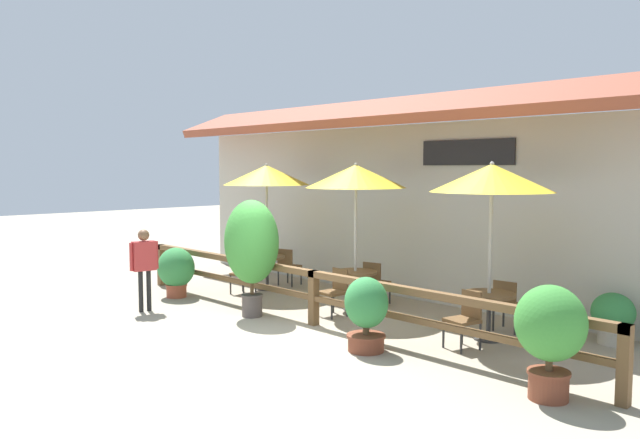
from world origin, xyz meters
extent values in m
plane|color=#9E937F|center=(0.00, 0.00, 0.00)|extent=(60.00, 60.00, 0.00)
cube|color=#BCB7A8|center=(0.00, 4.20, 1.80)|extent=(14.00, 0.40, 3.60)
cube|color=brown|center=(0.00, 3.65, 3.88)|extent=(14.28, 1.48, 0.70)
cube|color=black|center=(1.12, 3.97, 3.00)|extent=(1.99, 0.04, 0.48)
cube|color=brown|center=(0.00, 1.05, 0.89)|extent=(10.40, 0.14, 0.11)
cube|color=brown|center=(0.00, 1.05, 0.47)|extent=(10.40, 0.10, 0.09)
cube|color=brown|center=(-5.13, 1.05, 0.47)|extent=(0.14, 0.14, 0.95)
cube|color=brown|center=(0.00, 1.05, 0.47)|extent=(0.14, 0.14, 0.95)
cube|color=brown|center=(5.13, 1.05, 0.47)|extent=(0.14, 0.14, 0.95)
cylinder|color=#B7B2A8|center=(-3.04, 2.50, 1.20)|extent=(0.06, 0.06, 2.40)
cone|color=yellow|center=(-3.04, 2.50, 2.55)|extent=(1.91, 1.91, 0.44)
sphere|color=#B2ADA3|center=(-3.04, 2.50, 2.77)|extent=(0.07, 0.07, 0.07)
cylinder|color=brown|center=(-3.04, 2.50, 0.72)|extent=(0.82, 0.82, 0.05)
cylinder|color=#333333|center=(-3.04, 2.50, 0.35)|extent=(0.07, 0.07, 0.70)
cylinder|color=#333333|center=(-3.04, 2.50, 0.01)|extent=(0.45, 0.45, 0.03)
cube|color=brown|center=(-3.01, 1.80, 0.43)|extent=(0.48, 0.48, 0.05)
cube|color=brown|center=(-3.04, 1.99, 0.66)|extent=(0.40, 0.10, 0.40)
cylinder|color=#2D2D2D|center=(-3.16, 1.58, 0.20)|extent=(0.04, 0.04, 0.41)
cylinder|color=#2D2D2D|center=(-2.79, 1.64, 0.20)|extent=(0.04, 0.04, 0.41)
cylinder|color=#2D2D2D|center=(-3.23, 1.96, 0.20)|extent=(0.04, 0.04, 0.41)
cylinder|color=#2D2D2D|center=(-2.85, 2.02, 0.20)|extent=(0.04, 0.04, 0.41)
cube|color=brown|center=(-3.07, 3.19, 0.43)|extent=(0.51, 0.51, 0.05)
cube|color=brown|center=(-3.02, 3.01, 0.66)|extent=(0.40, 0.13, 0.40)
cylinder|color=#2D2D2D|center=(-2.93, 3.42, 0.20)|extent=(0.04, 0.04, 0.41)
cylinder|color=#2D2D2D|center=(-3.30, 3.33, 0.20)|extent=(0.04, 0.04, 0.41)
cylinder|color=#2D2D2D|center=(-2.84, 3.06, 0.20)|extent=(0.04, 0.04, 0.41)
cylinder|color=#2D2D2D|center=(-3.21, 2.96, 0.20)|extent=(0.04, 0.04, 0.41)
cylinder|color=#B7B2A8|center=(-0.29, 2.42, 1.20)|extent=(0.06, 0.06, 2.40)
cone|color=yellow|center=(-0.29, 2.42, 2.55)|extent=(1.91, 1.91, 0.44)
sphere|color=#B2ADA3|center=(-0.29, 2.42, 2.77)|extent=(0.07, 0.07, 0.07)
cylinder|color=brown|center=(-0.29, 2.42, 0.72)|extent=(0.82, 0.82, 0.05)
cylinder|color=#333333|center=(-0.29, 2.42, 0.35)|extent=(0.07, 0.07, 0.70)
cylinder|color=#333333|center=(-0.29, 2.42, 0.01)|extent=(0.45, 0.45, 0.03)
cube|color=brown|center=(-0.24, 1.75, 0.43)|extent=(0.44, 0.44, 0.05)
cube|color=brown|center=(-0.22, 1.94, 0.66)|extent=(0.40, 0.06, 0.40)
cylinder|color=#2D2D2D|center=(-0.44, 1.57, 0.20)|extent=(0.04, 0.04, 0.41)
cylinder|color=#2D2D2D|center=(-0.06, 1.55, 0.20)|extent=(0.04, 0.04, 0.41)
cylinder|color=#2D2D2D|center=(-0.41, 1.95, 0.20)|extent=(0.04, 0.04, 0.41)
cylinder|color=#2D2D2D|center=(-0.03, 1.93, 0.20)|extent=(0.04, 0.04, 0.41)
cube|color=brown|center=(-0.33, 3.10, 0.43)|extent=(0.48, 0.48, 0.05)
cube|color=brown|center=(-0.30, 2.91, 0.66)|extent=(0.40, 0.10, 0.40)
cylinder|color=#2D2D2D|center=(-0.18, 3.32, 0.20)|extent=(0.04, 0.04, 0.41)
cylinder|color=#2D2D2D|center=(-0.55, 3.25, 0.20)|extent=(0.04, 0.04, 0.41)
cylinder|color=#2D2D2D|center=(-0.11, 2.94, 0.20)|extent=(0.04, 0.04, 0.41)
cylinder|color=#2D2D2D|center=(-0.49, 2.88, 0.20)|extent=(0.04, 0.04, 0.41)
cylinder|color=#B7B2A8|center=(2.59, 2.40, 1.20)|extent=(0.06, 0.06, 2.40)
cone|color=yellow|center=(2.59, 2.40, 2.55)|extent=(1.91, 1.91, 0.44)
sphere|color=#B2ADA3|center=(2.59, 2.40, 2.77)|extent=(0.07, 0.07, 0.07)
cylinder|color=brown|center=(2.59, 2.40, 0.72)|extent=(0.82, 0.82, 0.05)
cylinder|color=#333333|center=(2.59, 2.40, 0.35)|extent=(0.07, 0.07, 0.70)
cylinder|color=#333333|center=(2.59, 2.40, 0.01)|extent=(0.45, 0.45, 0.03)
cube|color=brown|center=(2.58, 1.66, 0.43)|extent=(0.50, 0.50, 0.05)
cube|color=brown|center=(2.63, 1.85, 0.66)|extent=(0.40, 0.13, 0.40)
cylinder|color=#2D2D2D|center=(2.35, 1.52, 0.20)|extent=(0.04, 0.04, 0.41)
cylinder|color=#2D2D2D|center=(2.72, 1.43, 0.20)|extent=(0.04, 0.04, 0.41)
cylinder|color=#2D2D2D|center=(2.44, 1.89, 0.20)|extent=(0.04, 0.04, 0.41)
cylinder|color=#2D2D2D|center=(2.81, 1.80, 0.20)|extent=(0.04, 0.04, 0.41)
cube|color=brown|center=(2.54, 3.14, 0.43)|extent=(0.45, 0.45, 0.05)
cube|color=brown|center=(2.55, 2.95, 0.66)|extent=(0.40, 0.06, 0.40)
cylinder|color=#2D2D2D|center=(2.72, 3.34, 0.20)|extent=(0.04, 0.04, 0.41)
cylinder|color=#2D2D2D|center=(2.34, 3.31, 0.20)|extent=(0.04, 0.04, 0.41)
cylinder|color=#2D2D2D|center=(2.74, 2.96, 0.20)|extent=(0.04, 0.04, 0.41)
cylinder|color=#2D2D2D|center=(2.36, 2.93, 0.20)|extent=(0.04, 0.04, 0.41)
cylinder|color=#564C47|center=(-1.24, 0.68, 0.20)|extent=(0.37, 0.37, 0.41)
cylinder|color=#564C47|center=(-1.24, 0.68, 0.39)|extent=(0.40, 0.40, 0.04)
cylinder|color=brown|center=(-1.24, 0.68, 0.63)|extent=(0.07, 0.07, 0.46)
ellipsoid|color=#3D8E38|center=(-1.24, 0.68, 1.37)|extent=(1.05, 0.95, 1.52)
cylinder|color=brown|center=(4.44, 0.64, 0.17)|extent=(0.46, 0.46, 0.34)
cylinder|color=brown|center=(4.44, 0.64, 0.32)|extent=(0.50, 0.50, 0.04)
cylinder|color=brown|center=(4.44, 0.64, 0.48)|extent=(0.08, 0.08, 0.27)
ellipsoid|color=#3D8E38|center=(4.44, 0.64, 0.91)|extent=(0.83, 0.75, 0.89)
cylinder|color=brown|center=(1.65, 0.55, 0.12)|extent=(0.54, 0.54, 0.25)
cylinder|color=brown|center=(1.65, 0.55, 0.23)|extent=(0.58, 0.58, 0.04)
cylinder|color=brown|center=(1.65, 0.55, 0.36)|extent=(0.10, 0.10, 0.23)
ellipsoid|color=#338442|center=(1.65, 0.55, 0.73)|extent=(0.68, 0.61, 0.76)
cylinder|color=#9E4C33|center=(-3.71, 0.59, 0.14)|extent=(0.41, 0.41, 0.27)
cylinder|color=#9E4C33|center=(-3.71, 0.59, 0.25)|extent=(0.45, 0.45, 0.04)
ellipsoid|color=#338442|center=(-3.71, 0.59, 0.63)|extent=(0.83, 0.75, 0.83)
cylinder|color=#B7AD99|center=(4.05, 3.55, 0.12)|extent=(0.42, 0.42, 0.24)
cylinder|color=#B7AD99|center=(4.05, 3.55, 0.22)|extent=(0.46, 0.46, 0.04)
ellipsoid|color=#338442|center=(4.05, 3.55, 0.50)|extent=(0.65, 0.59, 0.60)
cylinder|color=black|center=(-2.98, -0.61, 0.39)|extent=(0.09, 0.09, 0.78)
cylinder|color=black|center=(-2.96, -0.46, 0.39)|extent=(0.09, 0.09, 0.78)
cube|color=#B23333|center=(-2.97, -0.54, 1.06)|extent=(0.25, 0.45, 0.55)
cylinder|color=#B23333|center=(-3.01, -0.77, 1.06)|extent=(0.07, 0.07, 0.53)
cylinder|color=#B23333|center=(-2.93, -0.30, 1.06)|extent=(0.07, 0.07, 0.53)
sphere|color=brown|center=(-2.97, -0.54, 1.45)|extent=(0.21, 0.21, 0.21)
camera|label=1|loc=(7.69, -6.23, 2.71)|focal=35.00mm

